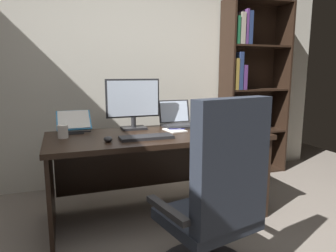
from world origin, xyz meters
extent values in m
cube|color=beige|center=(0.00, 1.98, 1.44)|extent=(5.04, 0.12, 2.88)
cube|color=black|center=(0.03, 0.95, 0.73)|extent=(1.83, 0.80, 0.04)
cube|color=black|center=(-0.85, 0.95, 0.35)|extent=(0.03, 0.74, 0.71)
cube|color=black|center=(0.91, 0.95, 0.35)|extent=(0.03, 0.74, 0.71)
cube|color=black|center=(0.03, 1.32, 0.39)|extent=(1.71, 0.03, 0.49)
cube|color=black|center=(1.14, 1.73, 1.05)|extent=(0.02, 0.34, 2.10)
cube|color=black|center=(1.94, 1.73, 1.05)|extent=(0.02, 0.34, 2.10)
cube|color=black|center=(1.54, 1.89, 1.05)|extent=(0.82, 0.01, 2.10)
cube|color=black|center=(1.54, 1.73, 0.01)|extent=(0.77, 0.32, 0.02)
cube|color=#195633|center=(1.18, 1.69, 0.25)|extent=(0.03, 0.23, 0.45)
cube|color=navy|center=(1.22, 1.68, 0.18)|extent=(0.03, 0.21, 0.32)
cube|color=navy|center=(1.28, 1.69, 0.21)|extent=(0.05, 0.24, 0.37)
cube|color=gold|center=(1.34, 1.69, 0.24)|extent=(0.05, 0.22, 0.43)
cube|color=black|center=(1.54, 1.73, 0.53)|extent=(0.77, 0.32, 0.02)
cube|color=gray|center=(1.18, 1.69, 0.68)|extent=(0.03, 0.23, 0.28)
cube|color=black|center=(1.24, 1.70, 0.73)|extent=(0.06, 0.25, 0.39)
cube|color=#512D66|center=(1.28, 1.68, 0.70)|extent=(0.03, 0.21, 0.31)
cube|color=#195633|center=(1.33, 1.69, 0.69)|extent=(0.06, 0.24, 0.31)
cube|color=gray|center=(1.40, 1.67, 0.69)|extent=(0.06, 0.20, 0.29)
cube|color=#512D66|center=(1.47, 1.70, 0.71)|extent=(0.05, 0.26, 0.34)
cube|color=black|center=(1.54, 1.73, 1.05)|extent=(0.77, 0.32, 0.02)
cube|color=olive|center=(1.19, 1.69, 1.24)|extent=(0.04, 0.23, 0.36)
cube|color=navy|center=(1.24, 1.67, 1.28)|extent=(0.05, 0.20, 0.43)
cube|color=#512D66|center=(1.30, 1.68, 1.20)|extent=(0.04, 0.21, 0.28)
cube|color=black|center=(1.54, 1.73, 1.57)|extent=(0.77, 0.32, 0.02)
cube|color=#195633|center=(1.19, 1.68, 1.73)|extent=(0.04, 0.21, 0.30)
cube|color=gray|center=(1.24, 1.69, 1.75)|extent=(0.06, 0.23, 0.35)
cube|color=#512D66|center=(1.30, 1.71, 1.77)|extent=(0.03, 0.26, 0.39)
cube|color=navy|center=(1.35, 1.70, 1.76)|extent=(0.05, 0.25, 0.37)
cube|color=black|center=(1.54, 1.73, 2.09)|extent=(0.77, 0.32, 0.02)
cylinder|color=#232326|center=(0.05, 0.07, 0.20)|extent=(0.06, 0.06, 0.30)
cube|color=#232833|center=(0.05, 0.07, 0.39)|extent=(0.59, 0.58, 0.07)
cube|color=#232833|center=(0.10, -0.12, 0.78)|extent=(0.49, 0.20, 0.71)
cube|color=#232326|center=(-0.22, 0.01, 0.51)|extent=(0.13, 0.39, 0.04)
cube|color=#232326|center=(0.33, 0.13, 0.51)|extent=(0.13, 0.39, 0.04)
cube|color=#232326|center=(-0.12, 1.22, 0.76)|extent=(0.22, 0.16, 0.02)
cylinder|color=#232326|center=(-0.12, 1.22, 0.81)|extent=(0.04, 0.04, 0.09)
cube|color=#232326|center=(-0.12, 1.23, 1.03)|extent=(0.49, 0.02, 0.35)
cube|color=silver|center=(-0.12, 1.21, 1.03)|extent=(0.46, 0.00, 0.32)
cube|color=#232326|center=(0.32, 1.18, 0.76)|extent=(0.32, 0.24, 0.02)
cube|color=#2D2D30|center=(0.32, 1.16, 0.77)|extent=(0.27, 0.13, 0.00)
cube|color=#232326|center=(0.32, 1.33, 0.88)|extent=(0.32, 0.06, 0.22)
cube|color=silver|center=(0.32, 1.33, 0.88)|extent=(0.29, 0.05, 0.20)
cube|color=#232326|center=(-0.12, 0.78, 0.76)|extent=(0.42, 0.15, 0.02)
ellipsoid|color=#232326|center=(-0.42, 0.78, 0.77)|extent=(0.06, 0.10, 0.04)
cube|color=#232326|center=(-0.64, 1.20, 0.75)|extent=(0.14, 0.12, 0.01)
cube|color=#232326|center=(-0.64, 1.15, 0.76)|extent=(0.26, 0.01, 0.01)
cube|color=#2D84C6|center=(-0.64, 1.30, 0.84)|extent=(0.29, 0.21, 0.15)
cube|color=silver|center=(-0.64, 1.30, 0.85)|extent=(0.27, 0.19, 0.13)
cube|color=navy|center=(0.52, 0.76, 0.75)|extent=(0.30, 0.34, 0.01)
cube|color=navy|center=(0.73, 0.70, 0.75)|extent=(0.30, 0.34, 0.01)
cube|color=silver|center=(0.52, 0.76, 0.76)|extent=(0.28, 0.32, 0.02)
cube|color=silver|center=(0.73, 0.70, 0.76)|extent=(0.28, 0.32, 0.02)
cylinder|color=#B7B7BC|center=(0.62, 0.73, 0.76)|extent=(0.09, 0.26, 0.02)
cube|color=silver|center=(0.21, 1.02, 0.75)|extent=(0.18, 0.23, 0.01)
cylinder|color=navy|center=(0.23, 1.02, 0.76)|extent=(0.14, 0.05, 0.01)
cylinder|color=silver|center=(-0.74, 1.03, 0.80)|extent=(0.08, 0.08, 0.10)
camera|label=1|loc=(-0.74, -1.48, 1.26)|focal=32.56mm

